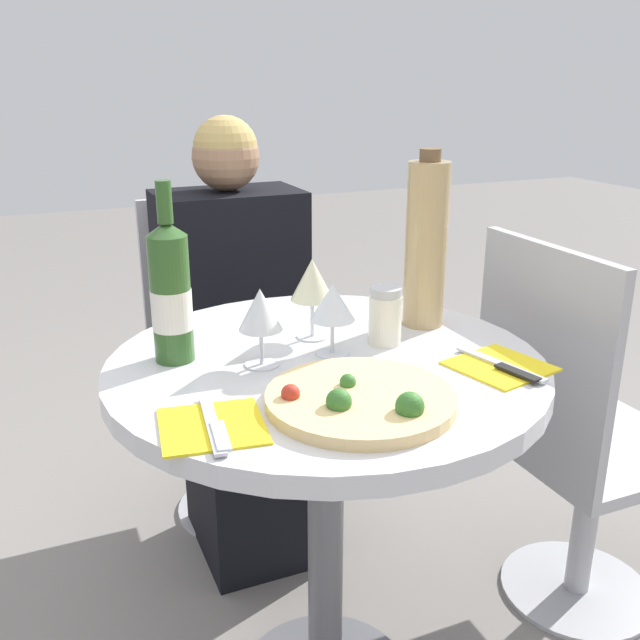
# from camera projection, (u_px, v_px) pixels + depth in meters

# --- Properties ---
(dining_table) EXTENTS (0.79, 0.79, 0.75)m
(dining_table) POSITION_uv_depth(u_px,v_px,m) (326.00, 429.00, 1.32)
(dining_table) COLOR slate
(dining_table) RESTS_ON ground_plane
(chair_behind_diner) EXTENTS (0.41, 0.41, 0.91)m
(chair_behind_diner) POSITION_uv_depth(u_px,v_px,m) (228.00, 366.00, 2.06)
(chair_behind_diner) COLOR #ADADB2
(chair_behind_diner) RESTS_ON ground_plane
(seated_diner) EXTENTS (0.38, 0.47, 1.14)m
(seated_diner) POSITION_uv_depth(u_px,v_px,m) (243.00, 364.00, 1.91)
(seated_diner) COLOR black
(seated_diner) RESTS_ON ground_plane
(chair_empty_side) EXTENTS (0.41, 0.41, 0.91)m
(chair_empty_side) POSITION_uv_depth(u_px,v_px,m) (573.00, 444.00, 1.63)
(chair_empty_side) COLOR #ADADB2
(chair_empty_side) RESTS_ON ground_plane
(pizza_large) EXTENTS (0.30, 0.30, 0.05)m
(pizza_large) POSITION_uv_depth(u_px,v_px,m) (361.00, 399.00, 1.09)
(pizza_large) COLOR #E5C17F
(pizza_large) RESTS_ON dining_table
(wine_bottle) EXTENTS (0.07, 0.07, 0.32)m
(wine_bottle) POSITION_uv_depth(u_px,v_px,m) (171.00, 294.00, 1.24)
(wine_bottle) COLOR #2D5623
(wine_bottle) RESTS_ON dining_table
(tall_carafe) EXTENTS (0.08, 0.08, 0.35)m
(tall_carafe) POSITION_uv_depth(u_px,v_px,m) (426.00, 244.00, 1.40)
(tall_carafe) COLOR tan
(tall_carafe) RESTS_ON dining_table
(sugar_shaker) EXTENTS (0.06, 0.06, 0.11)m
(sugar_shaker) POSITION_uv_depth(u_px,v_px,m) (385.00, 316.00, 1.34)
(sugar_shaker) COLOR silver
(sugar_shaker) RESTS_ON dining_table
(wine_glass_front_left) EXTENTS (0.08, 0.08, 0.14)m
(wine_glass_front_left) POSITION_uv_depth(u_px,v_px,m) (260.00, 311.00, 1.22)
(wine_glass_front_left) COLOR silver
(wine_glass_front_left) RESTS_ON dining_table
(wine_glass_back_right) EXTENTS (0.08, 0.08, 0.16)m
(wine_glass_back_right) POSITION_uv_depth(u_px,v_px,m) (312.00, 281.00, 1.35)
(wine_glass_back_right) COLOR silver
(wine_glass_back_right) RESTS_ON dining_table
(wine_glass_front_right) EXTENTS (0.08, 0.08, 0.13)m
(wine_glass_front_right) POSITION_uv_depth(u_px,v_px,m) (333.00, 304.00, 1.27)
(wine_glass_front_right) COLOR silver
(wine_glass_front_right) RESTS_ON dining_table
(place_setting_left) EXTENTS (0.17, 0.19, 0.01)m
(place_setting_left) POSITION_uv_depth(u_px,v_px,m) (213.00, 426.00, 1.03)
(place_setting_left) COLOR yellow
(place_setting_left) RESTS_ON dining_table
(place_setting_right) EXTENTS (0.18, 0.19, 0.01)m
(place_setting_right) POSITION_uv_depth(u_px,v_px,m) (501.00, 366.00, 1.24)
(place_setting_right) COLOR yellow
(place_setting_right) RESTS_ON dining_table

